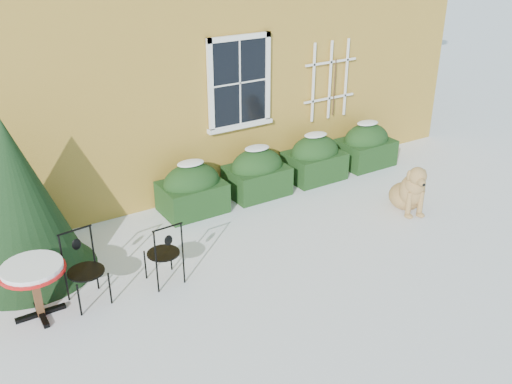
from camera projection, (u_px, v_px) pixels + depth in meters
ground at (294, 276)px, 7.98m from camera, size 80.00×80.00×0.00m
hedge_row at (287, 166)px, 10.55m from camera, size 4.95×0.80×0.91m
evergreen_shrub at (19, 214)px, 7.70m from camera, size 1.87×1.87×2.27m
bistro_table at (33, 274)px, 6.92m from camera, size 0.79×0.79×0.74m
patio_chair_near at (165, 252)px, 7.65m from camera, size 0.45×0.45×0.94m
patio_chair_far at (84, 268)px, 7.26m from camera, size 0.48×0.47×0.98m
dog at (410, 191)px, 9.63m from camera, size 0.76×0.96×0.90m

